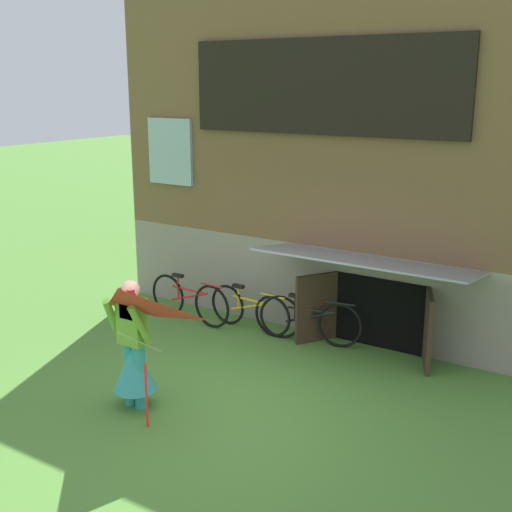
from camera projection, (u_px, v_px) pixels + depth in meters
The scene contains 7 objects.
ground_plane at pixel (200, 411), 7.83m from camera, with size 60.00×60.00×0.00m, color #4C7F33.
log_house at pixel (392, 138), 11.79m from camera, with size 7.45×6.64×5.63m.
person at pixel (134, 355), 7.78m from camera, with size 0.61×0.52×1.59m.
kite at pixel (120, 329), 6.93m from camera, with size 1.07×1.15×1.56m.
bicycle_black at pixel (310, 320), 9.79m from camera, with size 1.59×0.32×0.73m.
bicycle_yellow at pixel (249, 309), 10.30m from camera, with size 1.54×0.17×0.71m.
bicycle_red at pixel (189, 300), 10.67m from camera, with size 1.67×0.17×0.76m.
Camera 1 is at (4.39, -5.61, 3.80)m, focal length 46.14 mm.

